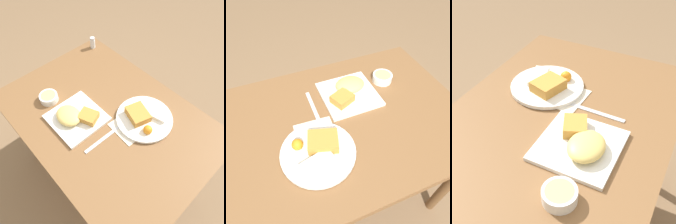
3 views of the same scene
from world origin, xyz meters
TOP-DOWN VIEW (x-y plane):
  - ground_plane at (0.00, 0.00)m, footprint 8.00×8.00m
  - dining_table at (0.00, 0.00)m, footprint 1.08×0.76m
  - menu_card at (0.13, 0.09)m, footprint 0.17×0.25m
  - plate_square_near at (-0.09, -0.13)m, footprint 0.25×0.25m
  - plate_oval_far at (0.15, 0.12)m, footprint 0.28×0.28m
  - sauce_ramekin at (-0.28, -0.15)m, footprint 0.10×0.10m
  - butter_knife at (0.09, -0.10)m, footprint 0.02×0.21m

SIDE VIEW (x-z plane):
  - ground_plane at x=0.00m, z-range 0.00..0.00m
  - dining_table at x=0.00m, z-range 0.28..1.01m
  - menu_card at x=0.13m, z-range 0.73..0.73m
  - butter_knife at x=0.09m, z-range 0.73..0.73m
  - plate_oval_far at x=0.15m, z-range 0.72..0.78m
  - sauce_ramekin at x=-0.28m, z-range 0.73..0.77m
  - plate_square_near at x=-0.09m, z-range 0.72..0.78m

